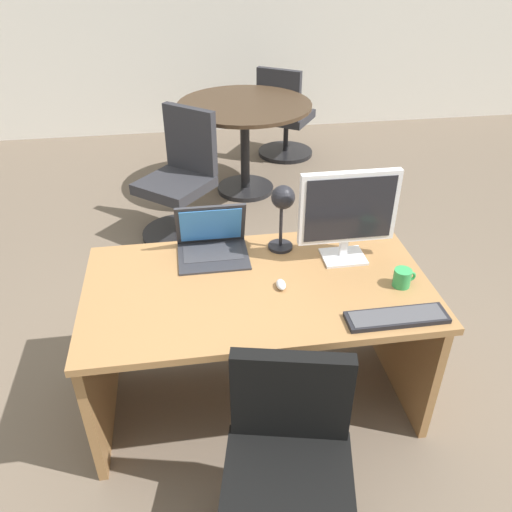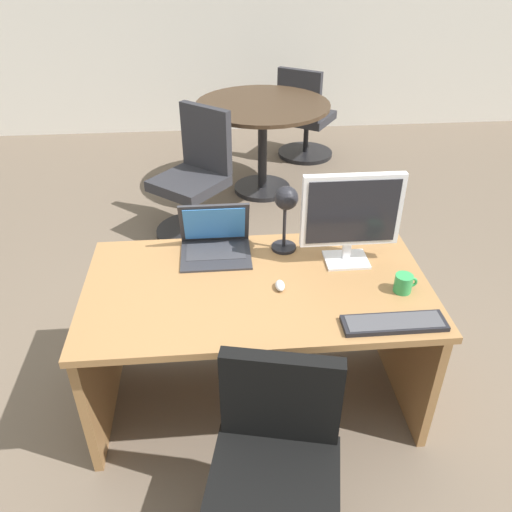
# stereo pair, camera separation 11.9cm
# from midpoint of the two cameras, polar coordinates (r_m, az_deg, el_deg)

# --- Properties ---
(ground) EXTENTS (12.00, 12.00, 0.00)m
(ground) POSITION_cam_midpoint_polar(r_m,az_deg,el_deg) (3.92, -4.06, 1.20)
(ground) COLOR #6B5B4C
(desk) EXTENTS (1.52, 0.83, 0.72)m
(desk) POSITION_cam_midpoint_polar(r_m,az_deg,el_deg) (2.45, -1.43, -6.57)
(desk) COLOR #9E7042
(desk) RESTS_ON ground
(monitor) EXTENTS (0.45, 0.16, 0.44)m
(monitor) POSITION_cam_midpoint_polar(r_m,az_deg,el_deg) (2.34, 8.72, 4.90)
(monitor) COLOR silver
(monitor) RESTS_ON desk
(laptop) EXTENTS (0.33, 0.28, 0.25)m
(laptop) POSITION_cam_midpoint_polar(r_m,az_deg,el_deg) (2.47, -6.27, 1.97)
(laptop) COLOR #2D2D33
(laptop) RESTS_ON desk
(keyboard) EXTENTS (0.41, 0.12, 0.02)m
(keyboard) POSITION_cam_midpoint_polar(r_m,az_deg,el_deg) (2.14, 13.73, -6.62)
(keyboard) COLOR black
(keyboard) RESTS_ON desk
(mouse) EXTENTS (0.04, 0.07, 0.03)m
(mouse) POSITION_cam_midpoint_polar(r_m,az_deg,el_deg) (2.24, 1.26, -3.20)
(mouse) COLOR silver
(mouse) RESTS_ON desk
(desk_lamp) EXTENTS (0.12, 0.14, 0.34)m
(desk_lamp) POSITION_cam_midpoint_polar(r_m,az_deg,el_deg) (2.38, 1.52, 5.60)
(desk_lamp) COLOR black
(desk_lamp) RESTS_ON desk
(coffee_mug) EXTENTS (0.10, 0.08, 0.08)m
(coffee_mug) POSITION_cam_midpoint_polar(r_m,az_deg,el_deg) (2.31, 14.45, -2.37)
(coffee_mug) COLOR green
(coffee_mug) RESTS_ON desk
(office_chair) EXTENTS (0.56, 0.57, 0.82)m
(office_chair) POSITION_cam_midpoint_polar(r_m,az_deg,el_deg) (2.07, 1.69, -24.01)
(office_chair) COLOR black
(office_chair) RESTS_ON ground
(meeting_table) EXTENTS (1.12, 1.12, 0.79)m
(meeting_table) POSITION_cam_midpoint_polar(r_m,az_deg,el_deg) (4.51, -2.03, 14.13)
(meeting_table) COLOR black
(meeting_table) RESTS_ON ground
(meeting_chair_near) EXTENTS (0.64, 0.65, 0.91)m
(meeting_chair_near) POSITION_cam_midpoint_polar(r_m,az_deg,el_deg) (5.35, 2.44, 14.56)
(meeting_chair_near) COLOR black
(meeting_chair_near) RESTS_ON ground
(meeting_chair_far) EXTENTS (0.65, 0.66, 0.95)m
(meeting_chair_far) POSITION_cam_midpoint_polar(r_m,az_deg,el_deg) (3.94, -9.19, 7.49)
(meeting_chair_far) COLOR black
(meeting_chair_far) RESTS_ON ground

